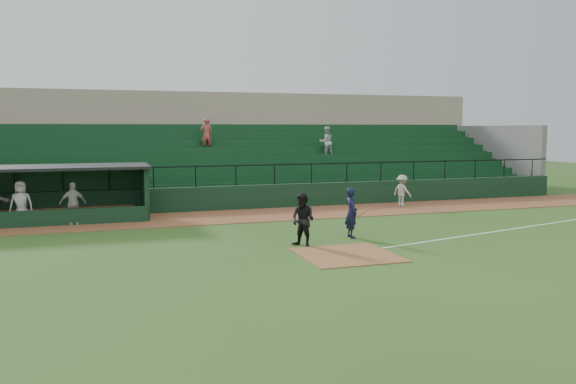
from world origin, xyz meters
name	(u,v)px	position (x,y,z in m)	size (l,w,h in m)	color
ground	(335,249)	(0.00, 0.00, 0.00)	(90.00, 90.00, 0.00)	#2B4F19
warning_track	(268,215)	(0.00, 8.00, 0.01)	(40.00, 4.00, 0.03)	brown
home_plate_dirt	(347,255)	(0.00, -1.00, 0.01)	(3.00, 3.00, 0.03)	brown
foul_line	(508,230)	(8.00, 1.20, 0.01)	(18.00, 0.09, 0.01)	white
stadium_structure	(228,157)	(0.00, 16.46, 2.30)	(38.00, 13.08, 6.40)	black
dugout	(44,190)	(-9.75, 9.56, 1.33)	(8.90, 3.20, 2.42)	black
batter_at_plate	(351,213)	(1.38, 1.68, 0.93)	(1.04, 0.72, 1.87)	black
umpire	(303,220)	(-0.88, 0.72, 0.92)	(0.89, 0.69, 1.83)	black
runner	(402,191)	(7.27, 8.35, 0.85)	(1.06, 0.61, 1.64)	#ACA6A1
dugout_player_a	(73,203)	(-8.53, 7.86, 0.92)	(1.04, 0.43, 1.78)	#A9A59E
dugout_player_b	(21,203)	(-10.53, 8.15, 0.96)	(0.91, 0.59, 1.86)	#ACA6A1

